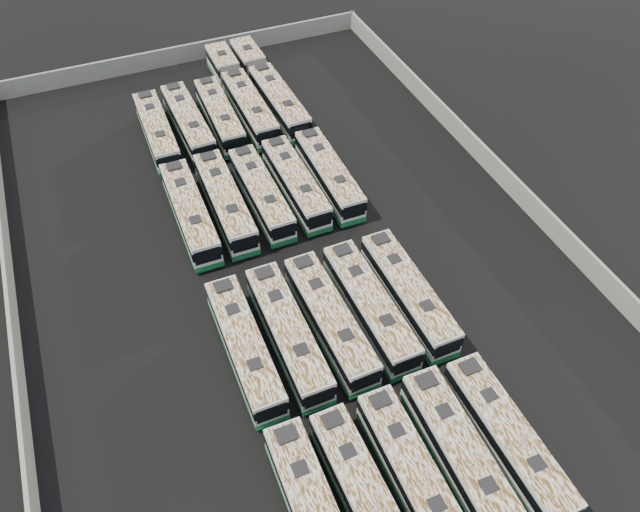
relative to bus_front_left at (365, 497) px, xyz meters
The scene contains 21 objects.
ground 21.47m from the bus_front_left, 80.68° to the left, with size 140.00×140.00×0.00m, color black.
perimeter_wall 21.41m from the bus_front_left, 80.68° to the left, with size 45.20×73.20×2.20m.
bus_front_left is the anchor object (origin of this frame).
bus_front_center 3.36m from the bus_front_left, ahead, with size 2.50×11.58×3.26m.
bus_front_right 6.75m from the bus_front_left, ahead, with size 2.79×12.09×3.39m.
bus_front_far_right 10.19m from the bus_front_left, ahead, with size 2.56×11.77×3.31m.
bus_midfront_far_left 13.69m from the bus_front_left, 103.94° to the left, with size 2.57×11.90×3.35m.
bus_midfront_left 13.18m from the bus_front_left, 89.81° to the left, with size 2.59×12.12×3.41m.
bus_midfront_center 13.53m from the bus_front_left, 75.51° to the left, with size 2.81×12.12×3.40m.
bus_midfront_right 14.76m from the bus_front_left, 62.88° to the left, with size 2.70×12.04×3.38m.
bus_midfront_far_right 16.60m from the bus_front_left, 52.50° to the left, with size 2.60×11.87×3.34m.
bus_midback_far_left 29.04m from the bus_front_left, 96.47° to the left, with size 2.64×12.05×3.39m.
bus_midback_left 28.97m from the bus_front_left, 90.00° to the left, with size 2.70×12.14×3.41m.
bus_midback_center 29.09m from the bus_front_left, 83.28° to the left, with size 2.53×11.59×3.26m.
bus_midback_right 29.78m from the bus_front_left, 76.79° to the left, with size 2.55×11.66×3.28m.
bus_midback_far_right 30.69m from the bus_front_left, 70.64° to the left, with size 2.66×11.75×3.30m.
bus_back_far_left 42.20m from the bus_front_left, 94.38° to the left, with size 2.62×11.67×3.28m.
bus_back_left 42.30m from the bus_front_left, 89.86° to the left, with size 2.81×11.91×3.34m.
bus_back_center 42.43m from the bus_front_left, 85.30° to the left, with size 2.67×11.60×3.25m.
bus_back_right 45.98m from the bus_front_left, 81.51° to the left, with size 2.56×18.58×3.37m.
bus_back_far_right 46.46m from the bus_front_left, 77.58° to the left, with size 2.90×18.89×3.42m.
Camera 1 is at (-11.89, -34.03, 39.30)m, focal length 35.00 mm.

